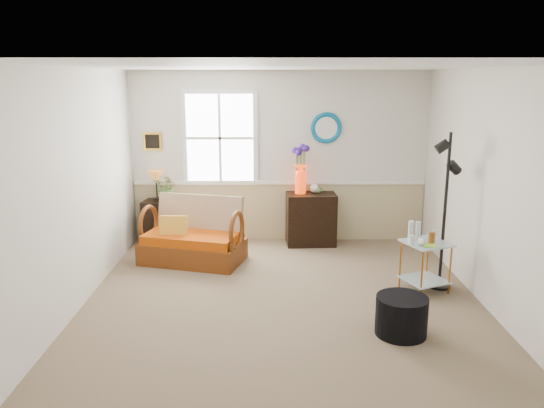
{
  "coord_description": "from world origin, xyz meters",
  "views": [
    {
      "loc": [
        -0.15,
        -5.52,
        2.5
      ],
      "look_at": [
        -0.12,
        0.18,
        1.13
      ],
      "focal_mm": 35.0,
      "sensor_mm": 36.0,
      "label": 1
    }
  ],
  "objects_px": {
    "loveseat": "(192,231)",
    "floor_lamp": "(445,212)",
    "cabinet": "(311,219)",
    "side_table": "(425,267)",
    "ottoman": "(401,316)",
    "lamp_stand": "(158,222)"
  },
  "relations": [
    {
      "from": "loveseat",
      "to": "floor_lamp",
      "type": "bearing_deg",
      "value": -1.43
    },
    {
      "from": "loveseat",
      "to": "cabinet",
      "type": "distance_m",
      "value": 1.87
    },
    {
      "from": "side_table",
      "to": "ottoman",
      "type": "bearing_deg",
      "value": -116.1
    },
    {
      "from": "cabinet",
      "to": "floor_lamp",
      "type": "xyz_separation_m",
      "value": [
        1.45,
        -1.73,
        0.55
      ]
    },
    {
      "from": "cabinet",
      "to": "floor_lamp",
      "type": "bearing_deg",
      "value": -53.13
    },
    {
      "from": "ottoman",
      "to": "loveseat",
      "type": "bearing_deg",
      "value": 137.8
    },
    {
      "from": "loveseat",
      "to": "ottoman",
      "type": "relative_size",
      "value": 2.65
    },
    {
      "from": "cabinet",
      "to": "ottoman",
      "type": "height_order",
      "value": "cabinet"
    },
    {
      "from": "cabinet",
      "to": "side_table",
      "type": "xyz_separation_m",
      "value": [
        1.22,
        -1.84,
        -0.09
      ]
    },
    {
      "from": "lamp_stand",
      "to": "floor_lamp",
      "type": "relative_size",
      "value": 0.36
    },
    {
      "from": "side_table",
      "to": "floor_lamp",
      "type": "xyz_separation_m",
      "value": [
        0.23,
        0.12,
        0.64
      ]
    },
    {
      "from": "loveseat",
      "to": "cabinet",
      "type": "bearing_deg",
      "value": 40.39
    },
    {
      "from": "cabinet",
      "to": "side_table",
      "type": "distance_m",
      "value": 2.21
    },
    {
      "from": "loveseat",
      "to": "lamp_stand",
      "type": "bearing_deg",
      "value": 143.71
    },
    {
      "from": "cabinet",
      "to": "lamp_stand",
      "type": "bearing_deg",
      "value": 176.6
    },
    {
      "from": "loveseat",
      "to": "floor_lamp",
      "type": "height_order",
      "value": "floor_lamp"
    },
    {
      "from": "cabinet",
      "to": "side_table",
      "type": "height_order",
      "value": "cabinet"
    },
    {
      "from": "ottoman",
      "to": "lamp_stand",
      "type": "bearing_deg",
      "value": 135.56
    },
    {
      "from": "side_table",
      "to": "floor_lamp",
      "type": "distance_m",
      "value": 0.69
    },
    {
      "from": "cabinet",
      "to": "ottoman",
      "type": "bearing_deg",
      "value": -80.07
    },
    {
      "from": "floor_lamp",
      "to": "ottoman",
      "type": "bearing_deg",
      "value": -120.41
    },
    {
      "from": "lamp_stand",
      "to": "loveseat",
      "type": "bearing_deg",
      "value": -51.36
    }
  ]
}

